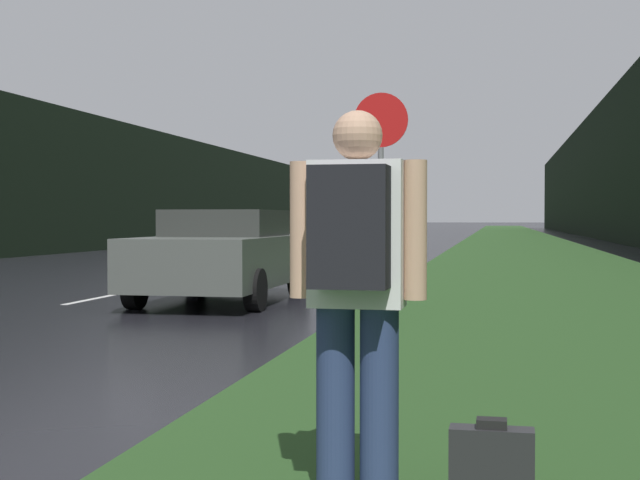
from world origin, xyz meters
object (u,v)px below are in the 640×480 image
at_px(stop_sign, 381,183).
at_px(suitcase, 491,472).
at_px(hitchhiker_with_backpack, 356,281).
at_px(car_passing_near, 223,255).

relative_size(stop_sign, suitcase, 6.55).
relative_size(stop_sign, hitchhiker_with_backpack, 1.59).
bearing_deg(hitchhiker_with_backpack, car_passing_near, 111.56).
bearing_deg(suitcase, stop_sign, 101.98).
bearing_deg(stop_sign, hitchhiker_with_backpack, -83.49).
xyz_separation_m(hitchhiker_with_backpack, car_passing_near, (-3.56, 9.33, -0.29)).
height_order(stop_sign, hitchhiker_with_backpack, stop_sign).
height_order(stop_sign, suitcase, stop_sign).
bearing_deg(stop_sign, car_passing_near, 138.70).
bearing_deg(car_passing_near, suitcase, 113.98).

